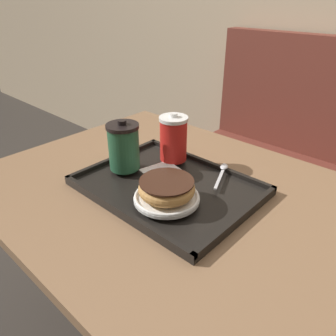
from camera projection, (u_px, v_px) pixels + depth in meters
booth_bench at (322, 198)px, 1.52m from camera, size 1.33×0.44×1.00m
cafe_table at (177, 235)px, 0.93m from camera, size 1.08×0.80×0.70m
serving_tray at (168, 187)px, 0.87m from camera, size 0.45×0.34×0.02m
napkin_paper at (165, 173)px, 0.90m from camera, size 0.13×0.12×0.00m
coffee_cup_front at (124, 146)px, 0.90m from camera, size 0.09×0.09×0.14m
coffee_cup_rear at (173, 138)px, 0.94m from camera, size 0.08×0.08×0.14m
plate_with_chocolate_donut at (167, 197)px, 0.78m from camera, size 0.16×0.16×0.01m
donut_chocolate_glazed at (167, 188)px, 0.77m from camera, size 0.13×0.13×0.04m
spoon at (223, 170)px, 0.91m from camera, size 0.07×0.13×0.01m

